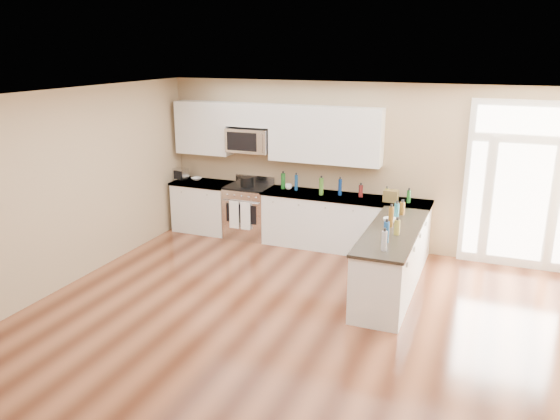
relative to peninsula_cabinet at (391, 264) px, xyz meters
name	(u,v)px	position (x,y,z in m)	size (l,w,h in m)	color
ground	(268,359)	(-0.93, -2.24, -0.43)	(8.00, 8.00, 0.00)	#4D2515
room_shell	(267,213)	(-0.93, -2.24, 1.27)	(8.00, 8.00, 8.00)	tan
back_cabinet_left	(204,208)	(-3.80, 1.45, 0.00)	(1.10, 0.66, 0.94)	silver
back_cabinet_right	(344,225)	(-1.08, 1.45, 0.00)	(2.85, 0.66, 0.94)	silver
peninsula_cabinet	(391,264)	(0.00, 0.00, 0.00)	(0.69, 2.32, 0.94)	silver
upper_cabinet_left	(204,128)	(-3.81, 1.59, 1.49)	(1.04, 0.33, 0.95)	silver
upper_cabinet_right	(325,135)	(-1.50, 1.59, 1.49)	(1.94, 0.33, 0.95)	silver
upper_cabinet_short	(250,115)	(-2.88, 1.59, 1.77)	(0.82, 0.33, 0.40)	silver
microwave	(249,140)	(-2.88, 1.56, 1.33)	(0.78, 0.41, 0.42)	silver
entry_door	(522,186)	(1.62, 1.71, 0.87)	(1.70, 0.10, 2.60)	white
kitchen_range	(249,211)	(-2.86, 1.45, 0.04)	(0.78, 0.69, 1.08)	silver
stockpot	(247,181)	(-2.87, 1.41, 0.61)	(0.24, 0.24, 0.19)	black
toaster_oven	(181,174)	(-4.28, 1.47, 0.61)	(0.25, 0.20, 0.21)	silver
cardboard_box	(391,196)	(-0.30, 1.41, 0.60)	(0.23, 0.17, 0.19)	brown
bowl_left	(196,179)	(-3.98, 1.54, 0.53)	(0.18, 0.18, 0.04)	white
bowl_peninsula	(390,220)	(-0.11, 0.32, 0.54)	(0.19, 0.19, 0.06)	white
cup_counter	(289,187)	(-2.12, 1.53, 0.55)	(0.12, 0.12, 0.10)	white
counter_bottles	(360,203)	(-0.64, 0.70, 0.63)	(2.38, 2.45, 0.29)	#19591E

